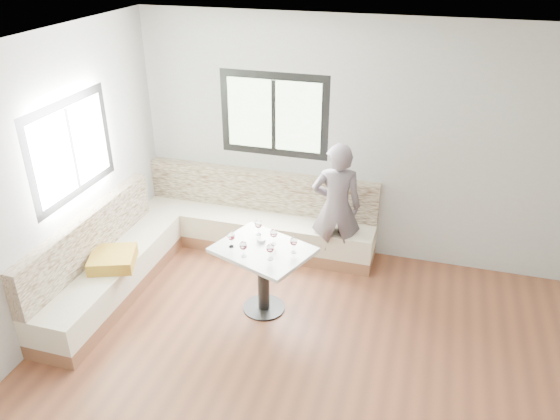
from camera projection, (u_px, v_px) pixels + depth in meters
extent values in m
cube|color=brown|center=(290.00, 393.00, 4.71)|extent=(5.00, 5.00, 0.01)
cube|color=white|center=(294.00, 67.00, 3.42)|extent=(5.00, 5.00, 0.01)
cube|color=#B7B7B2|center=(350.00, 143.00, 6.20)|extent=(5.00, 0.01, 2.80)
cube|color=#B7B7B2|center=(12.00, 212.00, 4.70)|extent=(0.01, 5.00, 2.80)
cube|color=black|center=(274.00, 115.00, 6.30)|extent=(1.30, 0.02, 1.00)
cube|color=black|center=(72.00, 149.00, 5.34)|extent=(0.02, 1.30, 1.00)
cube|color=brown|center=(257.00, 241.00, 6.83)|extent=(2.90, 0.55, 0.16)
cube|color=#F4EBCC|center=(257.00, 226.00, 6.73)|extent=(2.90, 0.55, 0.29)
cube|color=beige|center=(261.00, 190.00, 6.72)|extent=(2.90, 0.14, 0.50)
cube|color=brown|center=(114.00, 289.00, 5.94)|extent=(0.55, 2.25, 0.16)
cube|color=#F4EBCC|center=(111.00, 272.00, 5.83)|extent=(0.55, 2.25, 0.29)
cube|color=beige|center=(88.00, 237.00, 5.70)|extent=(0.14, 2.25, 0.50)
cube|color=gold|center=(113.00, 259.00, 5.66)|extent=(0.58, 0.58, 0.13)
cylinder|color=black|center=(264.00, 307.00, 5.76)|extent=(0.44, 0.44, 0.02)
cylinder|color=black|center=(264.00, 281.00, 5.60)|extent=(0.12, 0.12, 0.70)
cube|color=silver|center=(263.00, 250.00, 5.43)|extent=(1.09, 0.98, 0.04)
imported|color=#62585F|center=(336.00, 207.00, 6.15)|extent=(0.63, 0.49, 1.54)
cylinder|color=white|center=(261.00, 240.00, 5.53)|extent=(0.09, 0.09, 0.03)
sphere|color=black|center=(263.00, 239.00, 5.53)|extent=(0.02, 0.02, 0.02)
sphere|color=black|center=(260.00, 239.00, 5.53)|extent=(0.02, 0.02, 0.02)
sphere|color=black|center=(261.00, 240.00, 5.51)|extent=(0.02, 0.02, 0.02)
cylinder|color=white|center=(232.00, 246.00, 5.45)|extent=(0.05, 0.05, 0.01)
cylinder|color=white|center=(231.00, 243.00, 5.43)|extent=(0.01, 0.01, 0.07)
ellipsoid|color=white|center=(231.00, 236.00, 5.39)|extent=(0.07, 0.07, 0.09)
cylinder|color=#4F020B|center=(231.00, 238.00, 5.40)|extent=(0.05, 0.05, 0.02)
cylinder|color=white|center=(244.00, 256.00, 5.29)|extent=(0.05, 0.05, 0.01)
cylinder|color=white|center=(244.00, 253.00, 5.27)|extent=(0.01, 0.01, 0.07)
ellipsoid|color=white|center=(243.00, 246.00, 5.23)|extent=(0.07, 0.07, 0.09)
cylinder|color=#4F020B|center=(243.00, 248.00, 5.24)|extent=(0.05, 0.05, 0.02)
cylinder|color=white|center=(270.00, 259.00, 5.24)|extent=(0.05, 0.05, 0.01)
cylinder|color=white|center=(270.00, 255.00, 5.23)|extent=(0.01, 0.01, 0.07)
ellipsoid|color=white|center=(270.00, 248.00, 5.19)|extent=(0.07, 0.07, 0.09)
cylinder|color=#4F020B|center=(270.00, 250.00, 5.20)|extent=(0.05, 0.05, 0.02)
cylinder|color=white|center=(274.00, 244.00, 5.50)|extent=(0.05, 0.05, 0.01)
cylinder|color=white|center=(274.00, 240.00, 5.48)|extent=(0.01, 0.01, 0.07)
ellipsoid|color=white|center=(274.00, 233.00, 5.44)|extent=(0.07, 0.07, 0.09)
cylinder|color=#4F020B|center=(274.00, 235.00, 5.45)|extent=(0.05, 0.05, 0.02)
cylinder|color=white|center=(294.00, 252.00, 5.36)|extent=(0.05, 0.05, 0.01)
cylinder|color=white|center=(294.00, 249.00, 5.34)|extent=(0.01, 0.01, 0.07)
ellipsoid|color=white|center=(294.00, 241.00, 5.30)|extent=(0.07, 0.07, 0.09)
cylinder|color=#4F020B|center=(294.00, 243.00, 5.31)|extent=(0.05, 0.05, 0.02)
cylinder|color=white|center=(259.00, 234.00, 5.67)|extent=(0.05, 0.05, 0.01)
cylinder|color=white|center=(258.00, 231.00, 5.65)|extent=(0.01, 0.01, 0.07)
ellipsoid|color=white|center=(258.00, 224.00, 5.61)|extent=(0.07, 0.07, 0.09)
cylinder|color=#4F020B|center=(258.00, 226.00, 5.62)|extent=(0.05, 0.05, 0.02)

